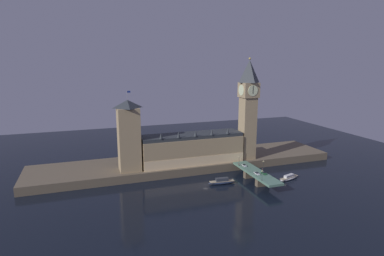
{
  "coord_description": "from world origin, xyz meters",
  "views": [
    {
      "loc": [
        -70.17,
        -176.31,
        75.87
      ],
      "look_at": [
        -2.11,
        20.0,
        32.74
      ],
      "focal_mm": 30.0,
      "sensor_mm": 36.0,
      "label": 1
    }
  ],
  "objects_px": {
    "car_southbound_lead": "(264,173)",
    "boat_downstream": "(289,178)",
    "street_lamp_near": "(262,174)",
    "pedestrian_mid_walk": "(262,169)",
    "victoria_tower": "(129,135)",
    "clock_tower": "(248,106)",
    "street_lamp_far": "(239,160)",
    "street_lamp_mid": "(263,165)",
    "car_northbound_trail": "(257,173)",
    "boat_upstream": "(222,182)",
    "car_northbound_lead": "(244,165)",
    "pedestrian_far_rail": "(239,164)"
  },
  "relations": [
    {
      "from": "car_southbound_lead",
      "to": "street_lamp_near",
      "type": "height_order",
      "value": "street_lamp_near"
    },
    {
      "from": "clock_tower",
      "to": "street_lamp_mid",
      "type": "height_order",
      "value": "clock_tower"
    },
    {
      "from": "pedestrian_mid_walk",
      "to": "street_lamp_far",
      "type": "bearing_deg",
      "value": 123.14
    },
    {
      "from": "car_southbound_lead",
      "to": "pedestrian_far_rail",
      "type": "xyz_separation_m",
      "value": [
        -6.74,
        20.89,
        0.2
      ]
    },
    {
      "from": "clock_tower",
      "to": "pedestrian_mid_walk",
      "type": "xyz_separation_m",
      "value": [
        -5.38,
        -31.13,
        -36.86
      ]
    },
    {
      "from": "car_northbound_lead",
      "to": "pedestrian_far_rail",
      "type": "xyz_separation_m",
      "value": [
        -2.25,
        3.33,
        0.2
      ]
    },
    {
      "from": "street_lamp_mid",
      "to": "street_lamp_near",
      "type": "bearing_deg",
      "value": -123.62
    },
    {
      "from": "clock_tower",
      "to": "victoria_tower",
      "type": "xyz_separation_m",
      "value": [
        -85.52,
        1.83,
        -15.37
      ]
    },
    {
      "from": "car_northbound_lead",
      "to": "street_lamp_near",
      "type": "height_order",
      "value": "street_lamp_near"
    },
    {
      "from": "pedestrian_far_rail",
      "to": "street_lamp_far",
      "type": "bearing_deg",
      "value": -114.73
    },
    {
      "from": "car_southbound_lead",
      "to": "street_lamp_mid",
      "type": "distance_m",
      "value": 6.97
    },
    {
      "from": "victoria_tower",
      "to": "clock_tower",
      "type": "bearing_deg",
      "value": -1.23
    },
    {
      "from": "car_northbound_trail",
      "to": "street_lamp_mid",
      "type": "relative_size",
      "value": 0.67
    },
    {
      "from": "street_lamp_far",
      "to": "boat_downstream",
      "type": "distance_m",
      "value": 34.33
    },
    {
      "from": "car_northbound_trail",
      "to": "victoria_tower",
      "type": "bearing_deg",
      "value": 152.82
    },
    {
      "from": "car_southbound_lead",
      "to": "boat_downstream",
      "type": "bearing_deg",
      "value": 3.4
    },
    {
      "from": "street_lamp_mid",
      "to": "boat_downstream",
      "type": "relative_size",
      "value": 0.39
    },
    {
      "from": "street_lamp_near",
      "to": "boat_downstream",
      "type": "height_order",
      "value": "street_lamp_near"
    },
    {
      "from": "victoria_tower",
      "to": "boat_upstream",
      "type": "distance_m",
      "value": 66.85
    },
    {
      "from": "clock_tower",
      "to": "car_northbound_trail",
      "type": "distance_m",
      "value": 53.03
    },
    {
      "from": "victoria_tower",
      "to": "boat_upstream",
      "type": "bearing_deg",
      "value": -29.62
    },
    {
      "from": "pedestrian_mid_walk",
      "to": "victoria_tower",
      "type": "bearing_deg",
      "value": 157.64
    },
    {
      "from": "street_lamp_far",
      "to": "pedestrian_far_rail",
      "type": "bearing_deg",
      "value": 65.27
    },
    {
      "from": "car_northbound_lead",
      "to": "street_lamp_far",
      "type": "relative_size",
      "value": 0.57
    },
    {
      "from": "car_northbound_lead",
      "to": "car_northbound_trail",
      "type": "height_order",
      "value": "car_northbound_lead"
    },
    {
      "from": "victoria_tower",
      "to": "boat_downstream",
      "type": "bearing_deg",
      "value": -20.94
    },
    {
      "from": "victoria_tower",
      "to": "boat_downstream",
      "type": "xyz_separation_m",
      "value": [
        97.77,
        -37.42,
        -27.72
      ]
    },
    {
      "from": "car_southbound_lead",
      "to": "car_northbound_trail",
      "type": "bearing_deg",
      "value": 168.53
    },
    {
      "from": "pedestrian_mid_walk",
      "to": "boat_upstream",
      "type": "xyz_separation_m",
      "value": [
        -27.16,
        2.83,
        -5.97
      ]
    },
    {
      "from": "car_southbound_lead",
      "to": "boat_downstream",
      "type": "relative_size",
      "value": 0.26
    },
    {
      "from": "street_lamp_far",
      "to": "car_southbound_lead",
      "type": "bearing_deg",
      "value": -70.37
    },
    {
      "from": "car_northbound_lead",
      "to": "clock_tower",
      "type": "bearing_deg",
      "value": 57.76
    },
    {
      "from": "street_lamp_near",
      "to": "clock_tower",
      "type": "bearing_deg",
      "value": 72.27
    },
    {
      "from": "car_southbound_lead",
      "to": "street_lamp_near",
      "type": "distance_m",
      "value": 12.29
    },
    {
      "from": "car_southbound_lead",
      "to": "street_lamp_near",
      "type": "relative_size",
      "value": 0.71
    },
    {
      "from": "pedestrian_mid_walk",
      "to": "boat_downstream",
      "type": "distance_m",
      "value": 19.23
    },
    {
      "from": "boat_upstream",
      "to": "car_northbound_trail",
      "type": "bearing_deg",
      "value": -20.33
    },
    {
      "from": "car_northbound_trail",
      "to": "street_lamp_mid",
      "type": "distance_m",
      "value": 9.15
    },
    {
      "from": "clock_tower",
      "to": "car_northbound_trail",
      "type": "xyz_separation_m",
      "value": [
        -12.12,
        -35.86,
        -37.14
      ]
    },
    {
      "from": "car_northbound_trail",
      "to": "boat_upstream",
      "type": "relative_size",
      "value": 0.26
    },
    {
      "from": "car_northbound_trail",
      "to": "street_lamp_mid",
      "type": "xyz_separation_m",
      "value": [
        7.14,
        4.39,
        3.68
      ]
    },
    {
      "from": "boat_downstream",
      "to": "victoria_tower",
      "type": "bearing_deg",
      "value": 159.06
    },
    {
      "from": "victoria_tower",
      "to": "pedestrian_mid_walk",
      "type": "height_order",
      "value": "victoria_tower"
    },
    {
      "from": "boat_downstream",
      "to": "street_lamp_mid",
      "type": "bearing_deg",
      "value": 166.55
    },
    {
      "from": "car_southbound_lead",
      "to": "street_lamp_far",
      "type": "bearing_deg",
      "value": 109.63
    },
    {
      "from": "street_lamp_near",
      "to": "street_lamp_far",
      "type": "xyz_separation_m",
      "value": [
        0.0,
        29.44,
        0.35
      ]
    },
    {
      "from": "victoria_tower",
      "to": "pedestrian_mid_walk",
      "type": "distance_m",
      "value": 89.28
    },
    {
      "from": "car_northbound_trail",
      "to": "boat_downstream",
      "type": "relative_size",
      "value": 0.26
    },
    {
      "from": "victoria_tower",
      "to": "street_lamp_mid",
      "type": "xyz_separation_m",
      "value": [
        80.54,
        -33.3,
        -18.1
      ]
    },
    {
      "from": "car_northbound_lead",
      "to": "pedestrian_mid_walk",
      "type": "height_order",
      "value": "pedestrian_mid_walk"
    }
  ]
}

